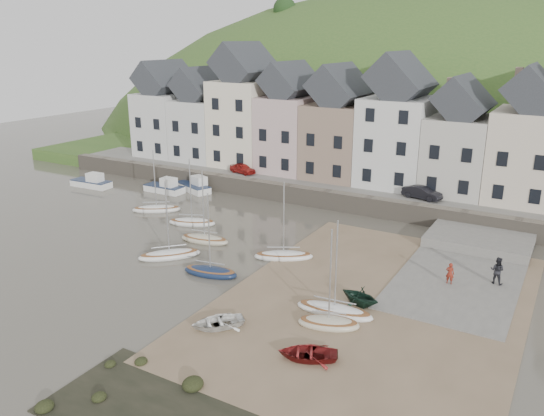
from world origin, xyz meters
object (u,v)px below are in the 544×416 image
Objects in this scene: rowboat_red at (308,353)px; car_right at (422,193)px; sailboat_0 at (157,209)px; rowboat_green at (360,296)px; car_left at (243,168)px; person_red at (450,273)px; rowboat_white at (217,322)px; person_dark at (497,270)px.

car_right is (-1.52, 27.36, 1.83)m from rowboat_red.
rowboat_red is 27.46m from car_right.
rowboat_red is at bearing -164.33° from car_right.
rowboat_red is (24.18, -15.50, 0.12)m from sailboat_0.
rowboat_green is 30.07m from car_left.
person_red is at bearing -5.15° from sailboat_0.
rowboat_white is 9.14m from rowboat_green.
car_right is at bearing -47.36° from person_dark.
rowboat_white is (18.17, -15.22, 0.12)m from sailboat_0.
sailboat_0 is 25.86m from rowboat_green.
car_left is 20.30m from car_right.
rowboat_red is 2.07× the size of person_red.
person_dark is at bearing 149.35° from rowboat_green.
person_dark is at bearing -100.01° from car_left.
sailboat_0 reaches higher than rowboat_red.
person_red is 15.67m from car_right.
rowboat_white is 0.95× the size of car_left.
rowboat_red is at bearing 68.22° from person_red.
rowboat_white is 27.52m from car_right.
rowboat_red is 13.66m from person_red.
rowboat_red is 16.24m from person_dark.
car_left reaches higher than rowboat_white.
rowboat_green is 10.31m from person_dark.
person_red is at bearing -105.02° from car_left.
rowboat_white is at bearing -39.96° from sailboat_0.
rowboat_red is at bearing 10.02° from rowboat_green.
car_left is (2.36, 11.86, 1.90)m from sailboat_0.
sailboat_0 is 23.70m from rowboat_white.
car_right reaches higher than rowboat_white.
rowboat_green reaches higher than rowboat_white.
car_right is at bearing -76.18° from car_left.
car_left reaches higher than person_red.
person_dark reaches higher than person_red.
person_red is at bearing 39.00° from person_dark.
car_left reaches higher than person_dark.
sailboat_0 is at bearing 130.12° from car_right.
rowboat_red is at bearing -32.66° from sailboat_0.
sailboat_0 is at bearing 6.72° from person_dark.
rowboat_green is at bearing 55.96° from person_dark.
rowboat_green is 0.83× the size of rowboat_red.
car_left is (-22.04, 20.40, 1.42)m from rowboat_green.
sailboat_0 reaches higher than rowboat_white.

